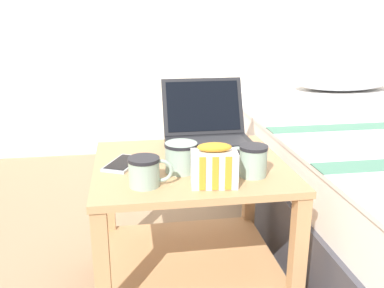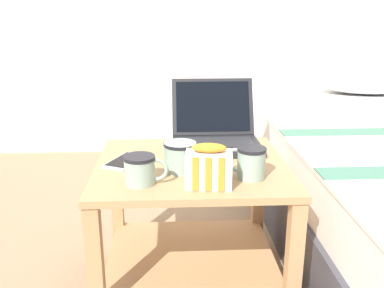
{
  "view_description": "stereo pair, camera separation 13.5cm",
  "coord_description": "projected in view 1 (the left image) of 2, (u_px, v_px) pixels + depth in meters",
  "views": [
    {
      "loc": [
        -0.2,
        -1.32,
        0.96
      ],
      "look_at": [
        0.0,
        -0.04,
        0.56
      ],
      "focal_mm": 40.0,
      "sensor_mm": 36.0,
      "label": 1
    },
    {
      "loc": [
        -0.06,
        -1.33,
        0.96
      ],
      "look_at": [
        0.0,
        -0.04,
        0.56
      ],
      "focal_mm": 40.0,
      "sensor_mm": 36.0,
      "label": 2
    }
  ],
  "objects": [
    {
      "name": "laptop",
      "position": [
        208.0,
        132.0,
        1.61
      ],
      "size": [
        0.32,
        0.33,
        0.23
      ],
      "color": "black",
      "rests_on": "bedside_table"
    },
    {
      "name": "ground_plane",
      "position": [
        190.0,
        287.0,
        1.56
      ],
      "size": [
        8.0,
        8.0,
        0.0
      ],
      "primitive_type": "plane",
      "color": "#937556"
    },
    {
      "name": "mug_mid_center",
      "position": [
        182.0,
        155.0,
        1.33
      ],
      "size": [
        0.11,
        0.13,
        0.09
      ],
      "color": "#8CA593",
      "rests_on": "bedside_table"
    },
    {
      "name": "mug_front_left",
      "position": [
        252.0,
        159.0,
        1.29
      ],
      "size": [
        0.12,
        0.09,
        0.1
      ],
      "color": "#8CA593",
      "rests_on": "bedside_table"
    },
    {
      "name": "snack_bag",
      "position": [
        214.0,
        167.0,
        1.22
      ],
      "size": [
        0.14,
        0.09,
        0.13
      ],
      "color": "silver",
      "rests_on": "bedside_table"
    },
    {
      "name": "cell_phone",
      "position": [
        123.0,
        163.0,
        1.4
      ],
      "size": [
        0.14,
        0.18,
        0.01
      ],
      "color": "#B7BABC",
      "rests_on": "bedside_table"
    },
    {
      "name": "mug_front_right",
      "position": [
        145.0,
        170.0,
        1.22
      ],
      "size": [
        0.13,
        0.09,
        0.09
      ],
      "color": "#8CA593",
      "rests_on": "bedside_table"
    },
    {
      "name": "bedside_table",
      "position": [
        190.0,
        210.0,
        1.46
      ],
      "size": [
        0.63,
        0.57,
        0.48
      ],
      "color": "tan",
      "rests_on": "ground_plane"
    }
  ]
}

